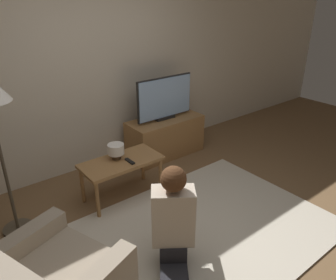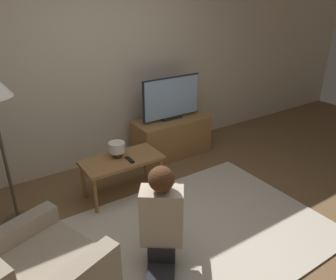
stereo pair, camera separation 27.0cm
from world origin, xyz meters
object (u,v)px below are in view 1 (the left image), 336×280
object	(u,v)px
person_kneeling	(173,218)
table_lamp	(116,150)
tv	(165,98)
coffee_table	(121,165)

from	to	relation	value
person_kneeling	table_lamp	world-z (taller)	person_kneeling
tv	table_lamp	distance (m)	1.19
person_kneeling	table_lamp	xyz separation A→B (m)	(0.19, 1.22, 0.07)
tv	person_kneeling	size ratio (longest dim) A/B	0.92
tv	coffee_table	size ratio (longest dim) A/B	1.00
tv	person_kneeling	distance (m)	2.14
table_lamp	coffee_table	bearing A→B (deg)	-77.73
coffee_table	person_kneeling	size ratio (longest dim) A/B	0.93
tv	table_lamp	size ratio (longest dim) A/B	4.85
coffee_table	table_lamp	bearing A→B (deg)	102.27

